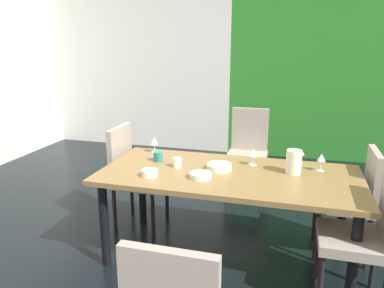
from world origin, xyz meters
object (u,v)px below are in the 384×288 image
(serving_bowl_rear, at_px, (201,176))
(pitcher_front, at_px, (294,162))
(chair_head_far, at_px, (248,148))
(serving_bowl_south, at_px, (219,167))
(wine_glass_east, at_px, (253,153))
(chair_left_far, at_px, (133,172))
(cup_center, at_px, (177,162))
(wine_glass_right, at_px, (321,158))
(dining_table, at_px, (229,182))
(cup_corner, at_px, (158,156))
(wine_glass_west, at_px, (154,141))
(chair_right_near, at_px, (366,232))
(serving_bowl_north, at_px, (150,173))
(chair_right_far, at_px, (353,196))

(serving_bowl_rear, xyz_separation_m, pitcher_front, (0.67, 0.30, 0.07))
(chair_head_far, height_order, pitcher_front, chair_head_far)
(serving_bowl_south, bearing_deg, chair_head_far, 87.71)
(chair_head_far, distance_m, wine_glass_east, 1.22)
(chair_left_far, xyz_separation_m, cup_center, (0.54, -0.30, 0.23))
(serving_bowl_south, bearing_deg, pitcher_front, 7.32)
(wine_glass_right, height_order, cup_center, wine_glass_right)
(dining_table, bearing_deg, chair_left_far, 161.95)
(serving_bowl_rear, distance_m, cup_center, 0.32)
(wine_glass_east, xyz_separation_m, cup_corner, (-0.79, -0.11, -0.06))
(wine_glass_right, bearing_deg, wine_glass_west, 174.84)
(chair_right_near, relative_size, serving_bowl_north, 7.55)
(dining_table, height_order, serving_bowl_north, serving_bowl_north)
(chair_right_near, distance_m, wine_glass_right, 0.69)
(serving_bowl_south, xyz_separation_m, cup_corner, (-0.55, 0.08, 0.02))
(wine_glass_right, distance_m, cup_center, 1.15)
(wine_glass_west, xyz_separation_m, serving_bowl_south, (0.68, -0.32, -0.08))
(dining_table, xyz_separation_m, wine_glass_west, (-0.77, 0.37, 0.18))
(dining_table, relative_size, wine_glass_west, 13.60)
(dining_table, distance_m, chair_right_near, 1.03)
(chair_right_far, bearing_deg, wine_glass_west, 88.36)
(wine_glass_west, bearing_deg, serving_bowl_rear, -43.09)
(serving_bowl_north, bearing_deg, dining_table, 23.21)
(wine_glass_west, relative_size, cup_corner, 1.85)
(chair_right_near, bearing_deg, serving_bowl_north, 87.22)
(chair_right_near, bearing_deg, cup_center, 76.41)
(chair_left_far, bearing_deg, wine_glass_west, 103.46)
(chair_right_near, bearing_deg, wine_glass_west, 68.49)
(cup_corner, bearing_deg, chair_right_near, -15.53)
(dining_table, distance_m, serving_bowl_south, 0.14)
(wine_glass_right, relative_size, serving_bowl_south, 0.72)
(wine_glass_right, relative_size, pitcher_front, 0.76)
(chair_right_far, height_order, pitcher_front, pitcher_front)
(serving_bowl_south, bearing_deg, cup_center, -175.86)
(chair_right_far, distance_m, wine_glass_west, 1.76)
(wine_glass_east, height_order, wine_glass_right, wine_glass_right)
(wine_glass_east, relative_size, serving_bowl_rear, 0.85)
(chair_head_far, xyz_separation_m, cup_corner, (-0.61, -1.28, 0.23))
(serving_bowl_north, xyz_separation_m, cup_center, (0.13, 0.26, 0.01))
(chair_left_far, relative_size, pitcher_front, 5.13)
(cup_center, height_order, pitcher_front, pitcher_front)
(serving_bowl_rear, relative_size, cup_corner, 2.08)
(chair_left_far, bearing_deg, wine_glass_right, 87.18)
(chair_left_far, bearing_deg, pitcher_front, 82.32)
(cup_center, relative_size, pitcher_front, 0.40)
(wine_glass_west, xyz_separation_m, serving_bowl_rear, (0.58, -0.55, -0.09))
(wine_glass_west, height_order, wine_glass_right, wine_glass_west)
(dining_table, distance_m, cup_corner, 0.66)
(chair_left_far, relative_size, wine_glass_west, 6.57)
(dining_table, height_order, pitcher_front, pitcher_front)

